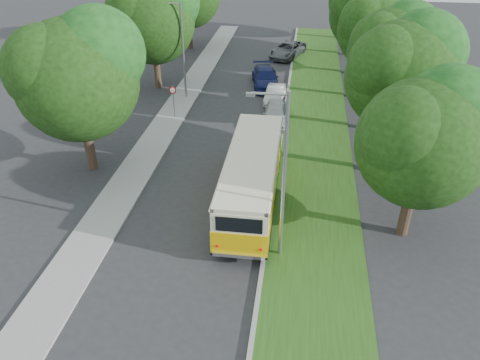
# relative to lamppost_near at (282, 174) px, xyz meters

# --- Properties ---
(ground) EXTENTS (120.00, 120.00, 0.00)m
(ground) POSITION_rel_lamppost_near_xyz_m (-4.21, 2.50, -4.37)
(ground) COLOR #2B2B2E
(ground) RESTS_ON ground
(curb) EXTENTS (0.20, 70.00, 0.15)m
(curb) POSITION_rel_lamppost_near_xyz_m (-0.61, 7.50, -4.29)
(curb) COLOR gray
(curb) RESTS_ON ground
(grass_verge) EXTENTS (4.50, 70.00, 0.13)m
(grass_verge) POSITION_rel_lamppost_near_xyz_m (1.74, 7.50, -4.30)
(grass_verge) COLOR #274A13
(grass_verge) RESTS_ON ground
(sidewalk) EXTENTS (2.20, 70.00, 0.12)m
(sidewalk) POSITION_rel_lamppost_near_xyz_m (-9.01, 7.50, -4.31)
(sidewalk) COLOR gray
(sidewalk) RESTS_ON ground
(treeline) EXTENTS (24.27, 41.91, 9.46)m
(treeline) POSITION_rel_lamppost_near_xyz_m (-1.06, 20.49, 1.56)
(treeline) COLOR #332319
(treeline) RESTS_ON ground
(lamppost_near) EXTENTS (1.71, 0.16, 8.00)m
(lamppost_near) POSITION_rel_lamppost_near_xyz_m (0.00, 0.00, 0.00)
(lamppost_near) COLOR gray
(lamppost_near) RESTS_ON ground
(lamppost_far) EXTENTS (1.71, 0.16, 7.50)m
(lamppost_far) POSITION_rel_lamppost_near_xyz_m (-8.91, 18.50, -0.25)
(lamppost_far) COLOR gray
(lamppost_far) RESTS_ON ground
(warning_sign) EXTENTS (0.56, 0.10, 2.50)m
(warning_sign) POSITION_rel_lamppost_near_xyz_m (-8.71, 14.48, -2.66)
(warning_sign) COLOR gray
(warning_sign) RESTS_ON ground
(vintage_bus) EXTENTS (2.70, 10.28, 3.05)m
(vintage_bus) POSITION_rel_lamppost_near_xyz_m (-1.70, 4.06, -2.84)
(vintage_bus) COLOR #F0BB07
(vintage_bus) RESTS_ON ground
(car_silver) EXTENTS (1.77, 4.31, 1.46)m
(car_silver) POSITION_rel_lamppost_near_xyz_m (-1.21, 14.51, -3.64)
(car_silver) COLOR #BCBBC1
(car_silver) RESTS_ON ground
(car_white) EXTENTS (1.63, 3.83, 1.23)m
(car_white) POSITION_rel_lamppost_near_xyz_m (-1.54, 18.76, -3.76)
(car_white) COLOR silver
(car_white) RESTS_ON ground
(car_blue) EXTENTS (3.03, 5.51, 1.51)m
(car_blue) POSITION_rel_lamppost_near_xyz_m (-2.64, 22.04, -3.61)
(car_blue) COLOR #121A51
(car_blue) RESTS_ON ground
(car_grey) EXTENTS (4.01, 5.80, 1.47)m
(car_grey) POSITION_rel_lamppost_near_xyz_m (-1.21, 30.86, -3.63)
(car_grey) COLOR #5A5E62
(car_grey) RESTS_ON ground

